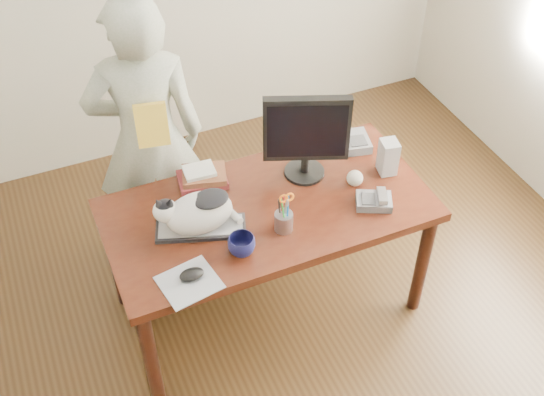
{
  "coord_description": "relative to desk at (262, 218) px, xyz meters",
  "views": [
    {
      "loc": [
        -0.94,
        -1.62,
        3.06
      ],
      "look_at": [
        0.0,
        0.55,
        0.85
      ],
      "focal_mm": 45.0,
      "sensor_mm": 36.0,
      "label": 1
    }
  ],
  "objects": [
    {
      "name": "room",
      "position": [
        0.0,
        -0.68,
        0.75
      ],
      "size": [
        4.5,
        4.5,
        4.5
      ],
      "color": "black",
      "rests_on": "ground"
    },
    {
      "name": "desk",
      "position": [
        0.0,
        0.0,
        0.0
      ],
      "size": [
        1.6,
        0.8,
        0.75
      ],
      "color": "black",
      "rests_on": "ground"
    },
    {
      "name": "keyboard",
      "position": [
        -0.35,
        -0.1,
        0.16
      ],
      "size": [
        0.45,
        0.29,
        0.03
      ],
      "rotation": [
        0.0,
        0.0,
        -0.33
      ],
      "color": "black",
      "rests_on": "desk"
    },
    {
      "name": "cat",
      "position": [
        -0.37,
        -0.1,
        0.27
      ],
      "size": [
        0.41,
        0.29,
        0.24
      ],
      "rotation": [
        0.0,
        0.0,
        -0.33
      ],
      "color": "silver",
      "rests_on": "keyboard"
    },
    {
      "name": "monitor",
      "position": [
        0.26,
        0.06,
        0.42
      ],
      "size": [
        0.41,
        0.27,
        0.48
      ],
      "rotation": [
        0.0,
        0.0,
        -0.38
      ],
      "color": "black",
      "rests_on": "desk"
    },
    {
      "name": "pen_cup",
      "position": [
        0.01,
        -0.25,
        0.21
      ],
      "size": [
        0.09,
        0.09,
        0.22
      ],
      "rotation": [
        0.0,
        0.0,
        -0.02
      ],
      "color": "gray",
      "rests_on": "desk"
    },
    {
      "name": "mousepad",
      "position": [
        -0.51,
        -0.39,
        0.15
      ],
      "size": [
        0.28,
        0.26,
        0.01
      ],
      "rotation": [
        0.0,
        0.0,
        0.17
      ],
      "color": "#A8ADB4",
      "rests_on": "desk"
    },
    {
      "name": "mouse",
      "position": [
        -0.49,
        -0.37,
        0.17
      ],
      "size": [
        0.12,
        0.09,
        0.04
      ],
      "rotation": [
        0.0,
        0.0,
        0.17
      ],
      "color": "black",
      "rests_on": "mousepad"
    },
    {
      "name": "coffee_mug",
      "position": [
        -0.23,
        -0.31,
        0.2
      ],
      "size": [
        0.17,
        0.17,
        0.1
      ],
      "primitive_type": "imported",
      "rotation": [
        0.0,
        0.0,
        1.1
      ],
      "color": "black",
      "rests_on": "desk"
    },
    {
      "name": "phone",
      "position": [
        0.49,
        -0.27,
        0.17
      ],
      "size": [
        0.21,
        0.19,
        0.08
      ],
      "rotation": [
        0.0,
        0.0,
        -0.45
      ],
      "color": "slate",
      "rests_on": "desk"
    },
    {
      "name": "speaker",
      "position": [
        0.67,
        -0.08,
        0.24
      ],
      "size": [
        0.1,
        0.11,
        0.19
      ],
      "rotation": [
        0.0,
        0.0,
        -0.18
      ],
      "color": "#A7A8AA",
      "rests_on": "desk"
    },
    {
      "name": "baseball",
      "position": [
        0.47,
        -0.1,
        0.19
      ],
      "size": [
        0.08,
        0.08,
        0.08
      ],
      "rotation": [
        0.0,
        0.0,
        0.05
      ],
      "color": "silver",
      "rests_on": "desk"
    },
    {
      "name": "book_stack",
      "position": [
        -0.23,
        0.21,
        0.19
      ],
      "size": [
        0.27,
        0.22,
        0.09
      ],
      "rotation": [
        0.0,
        0.0,
        -0.19
      ],
      "color": "#501517",
      "rests_on": "desk"
    },
    {
      "name": "calculator",
      "position": [
        0.62,
        0.17,
        0.17
      ],
      "size": [
        0.17,
        0.21,
        0.06
      ],
      "rotation": [
        0.0,
        0.0,
        -0.22
      ],
      "color": "slate",
      "rests_on": "desk"
    },
    {
      "name": "person",
      "position": [
        -0.42,
        0.56,
        0.24
      ],
      "size": [
        0.67,
        0.5,
        1.68
      ],
      "primitive_type": "imported",
      "rotation": [
        0.0,
        0.0,
        2.96
      ],
      "color": "beige",
      "rests_on": "ground"
    },
    {
      "name": "held_book",
      "position": [
        -0.42,
        0.39,
        0.45
      ],
      "size": [
        0.17,
        0.12,
        0.22
      ],
      "rotation": [
        0.0,
        0.0,
        -0.18
      ],
      "color": "gold",
      "rests_on": "person"
    }
  ]
}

